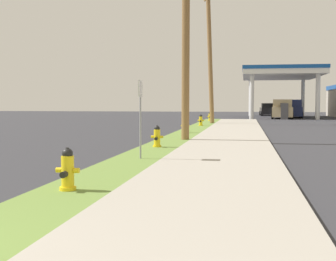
% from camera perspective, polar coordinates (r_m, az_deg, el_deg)
% --- Properties ---
extents(fire_hydrant_nearest, '(0.42, 0.38, 0.74)m').
position_cam_1_polar(fire_hydrant_nearest, '(8.02, -12.60, -5.10)').
color(fire_hydrant_nearest, yellow).
rests_on(fire_hydrant_nearest, grass_verge).
extents(fire_hydrant_second, '(0.42, 0.38, 0.74)m').
position_cam_1_polar(fire_hydrant_second, '(15.44, -1.40, -0.89)').
color(fire_hydrant_second, yellow).
rests_on(fire_hydrant_second, grass_verge).
extents(fire_hydrant_third, '(0.42, 0.37, 0.74)m').
position_cam_1_polar(fire_hydrant_third, '(22.86, 2.18, 0.55)').
color(fire_hydrant_third, yellow).
rests_on(fire_hydrant_third, grass_verge).
extents(fire_hydrant_fourth, '(0.42, 0.37, 0.74)m').
position_cam_1_polar(fire_hydrant_fourth, '(29.85, 4.17, 1.24)').
color(fire_hydrant_fourth, yellow).
rests_on(fire_hydrant_fourth, grass_verge).
extents(fire_hydrant_fifth, '(0.42, 0.38, 0.74)m').
position_cam_1_polar(fire_hydrant_fifth, '(38.15, 5.32, 1.73)').
color(fire_hydrant_fifth, yellow).
rests_on(fire_hydrant_fifth, grass_verge).
extents(utility_pole_midground, '(0.40, 1.40, 9.21)m').
position_cam_1_polar(utility_pole_midground, '(18.87, 2.27, 13.21)').
color(utility_pole_midground, olive).
rests_on(utility_pole_midground, grass_verge).
extents(utility_pole_background, '(1.03, 1.83, 10.01)m').
position_cam_1_polar(utility_pole_background, '(34.35, 5.33, 9.49)').
color(utility_pole_background, olive).
rests_on(utility_pole_background, grass_verge).
extents(street_sign_post, '(0.05, 0.36, 2.12)m').
position_cam_1_polar(street_sign_post, '(12.23, -3.53, 3.52)').
color(street_sign_post, gray).
rests_on(street_sign_post, grass_verge).
extents(car_black_by_near_pump, '(2.03, 4.54, 1.57)m').
position_cam_1_polar(car_black_by_near_pump, '(58.62, 12.53, 2.56)').
color(car_black_by_near_pump, black).
rests_on(car_black_by_near_pump, ground).
extents(truck_tan_at_forecourt, '(2.44, 5.52, 1.97)m').
position_cam_1_polar(truck_tan_at_forecourt, '(48.08, 14.25, 2.57)').
color(truck_tan_at_forecourt, tan).
rests_on(truck_tan_at_forecourt, ground).
extents(truck_navy_on_apron, '(2.51, 5.54, 1.97)m').
position_cam_1_polar(truck_navy_on_apron, '(51.36, 15.47, 2.60)').
color(truck_navy_on_apron, navy).
rests_on(truck_navy_on_apron, ground).
extents(truck_silver_at_far_bay, '(2.49, 5.53, 1.97)m').
position_cam_1_polar(truck_silver_at_far_bay, '(55.53, 14.31, 2.68)').
color(truck_silver_at_far_bay, '#BCBCC1').
rests_on(truck_silver_at_far_bay, ground).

